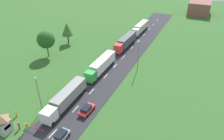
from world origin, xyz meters
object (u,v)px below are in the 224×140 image
Objects in this scene: truck_third at (126,41)px; person_lead at (16,113)px; truck_lead at (66,98)px; car_second at (87,109)px; barrier_gate at (29,126)px; tree_birch at (46,40)px; guard_booth at (2,123)px; truck_fourth at (141,27)px; lamppost_second at (138,54)px; person_third at (9,125)px; lamppost_lead at (39,93)px; truck_second at (101,65)px; tree_oak at (67,29)px; car_lead at (60,137)px; distant_building at (200,8)px; person_second at (19,125)px.

person_lead is at bearing -100.23° from truck_third.
car_second is at bearing -2.11° from truck_lead.
tree_birch is at bearing 123.46° from barrier_gate.
guard_booth is at bearing -118.56° from truck_lead.
truck_fourth is (0.01, 16.53, -0.10)m from truck_third.
guard_booth is 0.46× the size of lamppost_second.
lamppost_lead is at bearing 71.38° from person_third.
lamppost_second reaches higher than person_third.
lamppost_lead is at bearing -100.78° from truck_second.
tree_oak reaches higher than truck_lead.
lamppost_second reaches higher than person_lead.
car_lead is at bearing -29.06° from lamppost_lead.
person_third reaches higher than car_second.
lamppost_second reaches higher than guard_booth.
lamppost_second is at bearing 81.81° from car_lead.
lamppost_lead is (-1.21, 4.95, 4.09)m from barrier_gate.
car_lead is 0.47× the size of lamppost_lead.
distant_building is (39.06, 61.71, -2.23)m from tree_oak.
person_second is at bearing -112.96° from lamppost_second.
truck_second is at bearing -32.02° from tree_oak.
car_lead is 30.29m from lamppost_second.
tree_birch is (-19.84, -16.84, 3.44)m from truck_third.
lamppost_second reaches higher than tree_oak.
tree_birch reaches higher than distant_building.
truck_third is 34.83m from car_second.
truck_lead is 34.94m from tree_oak.
lamppost_lead reaches higher than truck_second.
truck_second is at bearing -149.31° from lamppost_second.
person_lead is at bearing -119.76° from lamppost_second.
tree_birch reaches higher than person_second.
distant_building reaches higher than truck_lead.
tree_oak is at bearing -122.33° from distant_building.
person_lead is 0.18× the size of lamppost_second.
tree_oak is at bearing -132.10° from truck_fourth.
truck_lead is at bearing 119.50° from car_lead.
person_second is at bearing -103.12° from distant_building.
lamppost_second is 1.06× the size of tree_birch.
person_lead is at bearing -134.94° from truck_lead.
guard_booth is (-6.36, -45.52, -0.11)m from truck_third.
distant_building is at bearing 61.93° from tree_birch.
truck_lead is 9.18m from barrier_gate.
car_second is at bearing -84.35° from truck_fourth.
truck_third is 1.69× the size of tree_birch.
person_second is (3.24, -2.36, 0.10)m from person_lead.
truck_fourth is at bearing 86.06° from lamppost_lead.
truck_third is 1.07× the size of distant_building.
lamppost_second reaches higher than truck_fourth.
tree_oak is 73.06m from distant_building.
tree_oak reaches higher than person_second.
truck_third reaches higher than truck_fourth.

